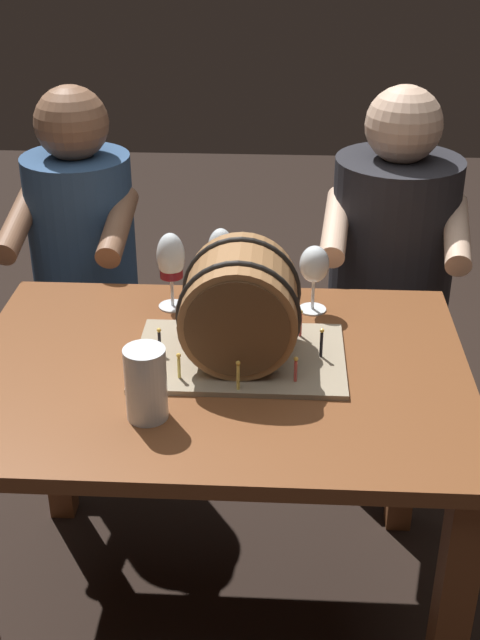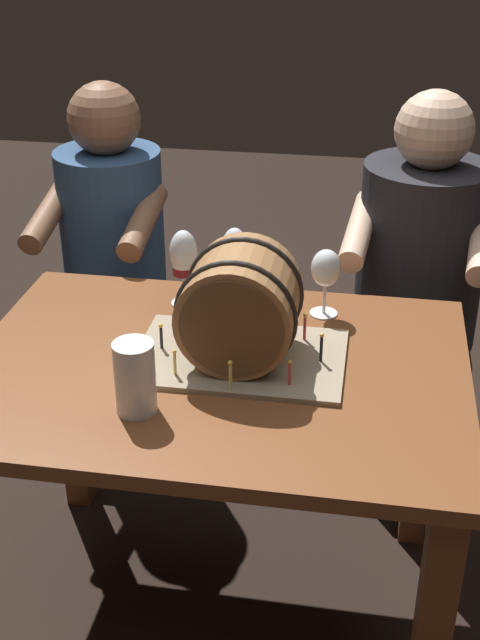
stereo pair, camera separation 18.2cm
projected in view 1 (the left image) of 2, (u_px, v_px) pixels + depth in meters
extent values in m
plane|color=black|center=(221.00, 606.00, 2.19)|extent=(8.00, 8.00, 0.00)
cube|color=brown|center=(217.00, 373.00, 1.85)|extent=(1.11, 0.81, 0.03)
cube|color=brown|center=(450.00, 623.00, 1.70)|extent=(0.07, 0.07, 0.70)
cube|color=brown|center=(53.00, 414.00, 2.36)|extent=(0.07, 0.07, 0.70)
cube|color=brown|center=(408.00, 425.00, 2.31)|extent=(0.07, 0.07, 0.70)
cube|color=gray|center=(240.00, 357.00, 1.87)|extent=(0.47, 0.31, 0.01)
cylinder|color=olive|center=(240.00, 305.00, 1.81)|extent=(0.25, 0.22, 0.25)
cylinder|color=brown|center=(237.00, 330.00, 1.71)|extent=(0.22, 0.00, 0.22)
cylinder|color=brown|center=(243.00, 282.00, 1.91)|extent=(0.22, 0.00, 0.22)
torus|color=black|center=(238.00, 319.00, 1.75)|extent=(0.27, 0.01, 0.27)
torus|color=black|center=(242.00, 292.00, 1.86)|extent=(0.27, 0.01, 0.27)
cylinder|color=black|center=(321.00, 345.00, 1.85)|extent=(0.01, 0.01, 0.06)
sphere|color=#F9C64C|center=(322.00, 331.00, 1.83)|extent=(0.01, 0.01, 0.01)
cylinder|color=#D64C47|center=(300.00, 325.00, 1.93)|extent=(0.01, 0.01, 0.06)
sphere|color=#F9C64C|center=(301.00, 312.00, 1.91)|extent=(0.01, 0.01, 0.01)
cylinder|color=silver|center=(246.00, 314.00, 1.98)|extent=(0.01, 0.01, 0.06)
sphere|color=#F9C64C|center=(246.00, 302.00, 1.96)|extent=(0.01, 0.01, 0.01)
cylinder|color=#D64C47|center=(184.00, 322.00, 1.94)|extent=(0.01, 0.01, 0.06)
sphere|color=#F9C64C|center=(183.00, 309.00, 1.92)|extent=(0.01, 0.01, 0.01)
cylinder|color=black|center=(160.00, 342.00, 1.86)|extent=(0.01, 0.01, 0.05)
sphere|color=#F9C64C|center=(159.00, 330.00, 1.85)|extent=(0.01, 0.01, 0.01)
cylinder|color=#EAD666|center=(179.00, 368.00, 1.77)|extent=(0.01, 0.01, 0.05)
sphere|color=#F9C64C|center=(179.00, 355.00, 1.76)|extent=(0.01, 0.01, 0.01)
cylinder|color=#EAD666|center=(238.00, 377.00, 1.73)|extent=(0.01, 0.01, 0.06)
sphere|color=#F9C64C|center=(238.00, 363.00, 1.71)|extent=(0.01, 0.01, 0.01)
cylinder|color=#D64C47|center=(296.00, 371.00, 1.76)|extent=(0.01, 0.01, 0.05)
sphere|color=#F9C64C|center=(296.00, 359.00, 1.74)|extent=(0.01, 0.01, 0.01)
cylinder|color=white|center=(221.00, 299.00, 2.13)|extent=(0.07, 0.07, 0.00)
cylinder|color=white|center=(221.00, 284.00, 2.11)|extent=(0.01, 0.01, 0.08)
ellipsoid|color=white|center=(221.00, 249.00, 2.07)|extent=(0.06, 0.06, 0.11)
cylinder|color=#C6842D|center=(221.00, 260.00, 2.08)|extent=(0.05, 0.05, 0.04)
cylinder|color=white|center=(312.00, 309.00, 2.08)|extent=(0.07, 0.07, 0.00)
cylinder|color=white|center=(313.00, 295.00, 2.06)|extent=(0.01, 0.01, 0.07)
ellipsoid|color=white|center=(314.00, 264.00, 2.03)|extent=(0.07, 0.07, 0.09)
cylinder|color=white|center=(173.00, 306.00, 2.10)|extent=(0.07, 0.07, 0.00)
cylinder|color=white|center=(172.00, 292.00, 2.08)|extent=(0.01, 0.01, 0.07)
ellipsoid|color=white|center=(171.00, 256.00, 2.03)|extent=(0.07, 0.07, 0.12)
cylinder|color=maroon|center=(171.00, 269.00, 2.05)|extent=(0.06, 0.06, 0.04)
cylinder|color=white|center=(146.00, 384.00, 1.64)|extent=(0.08, 0.08, 0.15)
cylinder|color=#C6842D|center=(147.00, 395.00, 1.65)|extent=(0.08, 0.08, 0.10)
cylinder|color=white|center=(145.00, 370.00, 1.62)|extent=(0.08, 0.08, 0.01)
cube|color=#1B2D46|center=(96.00, 380.00, 2.75)|extent=(0.34, 0.32, 0.45)
cylinder|color=#2D4C75|center=(83.00, 242.00, 2.51)|extent=(0.32, 0.32, 0.53)
sphere|color=brown|center=(71.00, 123.00, 2.34)|extent=(0.21, 0.21, 0.21)
cylinder|color=brown|center=(118.00, 226.00, 2.33)|extent=(0.08, 0.31, 0.14)
cylinder|color=brown|center=(18.00, 223.00, 2.35)|extent=(0.08, 0.31, 0.14)
cube|color=black|center=(379.00, 389.00, 2.70)|extent=(0.34, 0.32, 0.45)
cylinder|color=#232328|center=(392.00, 248.00, 2.47)|extent=(0.40, 0.40, 0.54)
sphere|color=beige|center=(404.00, 125.00, 2.30)|extent=(0.22, 0.22, 0.22)
cylinder|color=beige|center=(457.00, 233.00, 2.27)|extent=(0.10, 0.31, 0.14)
cylinder|color=beige|center=(336.00, 225.00, 2.32)|extent=(0.10, 0.31, 0.14)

